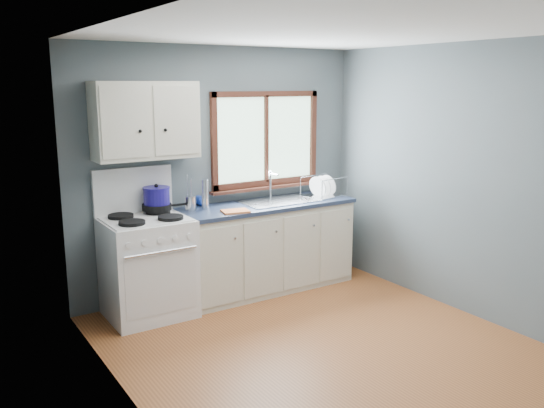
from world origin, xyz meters
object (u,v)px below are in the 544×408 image
stockpot (157,198)px  thermos (205,194)px  dish_rack (323,191)px  gas_range (148,264)px  base_cabinets (266,251)px  sink (280,207)px  skillet (157,207)px  utensil_crock (190,203)px

stockpot → thermos: bearing=-6.4°
dish_rack → stockpot: bearing=164.1°
gas_range → base_cabinets: 1.31m
sink → stockpot: 1.33m
gas_range → skillet: gas_range is taller
thermos → utensil_crock: bearing=167.9°
base_cabinets → stockpot: (-1.13, 0.13, 0.66)m
sink → stockpot: (-1.31, 0.13, 0.21)m
base_cabinets → thermos: 0.93m
utensil_crock → thermos: utensil_crock is taller
sink → dish_rack: bearing=-2.6°
base_cabinets → thermos: size_ratio=6.19×
dish_rack → base_cabinets: bearing=167.0°
dish_rack → skillet: bearing=164.1°
base_cabinets → skillet: skillet is taller
skillet → thermos: 0.49m
skillet → stockpot: stockpot is taller
sink → stockpot: sink is taller
stockpot → thermos: (0.48, -0.05, -0.00)m
dish_rack → thermos: bearing=164.6°
stockpot → thermos: thermos is taller
gas_range → skillet: size_ratio=3.20×
base_cabinets → thermos: bearing=173.1°
gas_range → dish_rack: (2.03, -0.01, 0.49)m
utensil_crock → dish_rack: utensil_crock is taller
stockpot → utensil_crock: bearing=-3.9°
base_cabinets → sink: sink is taller
skillet → dish_rack: dish_rack is taller
base_cabinets → utensil_crock: bearing=172.2°
sink → dish_rack: 0.56m
sink → utensil_crock: 0.99m
gas_range → sink: gas_range is taller
sink → dish_rack: (0.55, -0.02, 0.12)m
thermos → dish_rack: (1.38, -0.10, -0.09)m
base_cabinets → utensil_crock: size_ratio=5.22×
base_cabinets → dish_rack: dish_rack is taller
stockpot → thermos: 0.48m
sink → dish_rack: sink is taller
gas_range → stockpot: (0.17, 0.15, 0.58)m
skillet → stockpot: bearing=-136.7°
skillet → utensil_crock: 0.33m
skillet → thermos: (0.48, -0.05, 0.08)m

